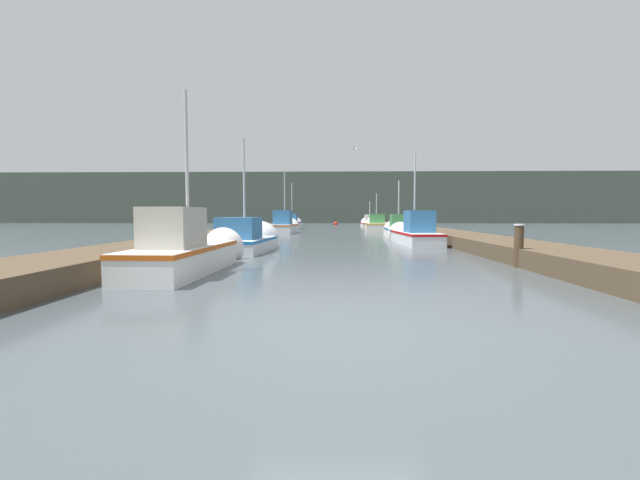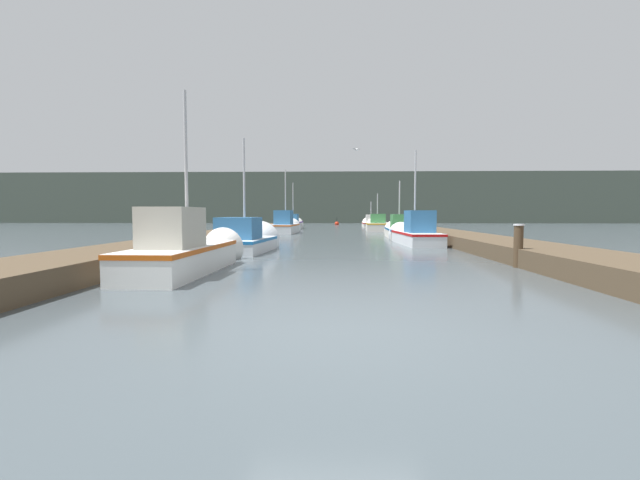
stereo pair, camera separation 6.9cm
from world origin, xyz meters
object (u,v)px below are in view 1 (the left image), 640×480
mooring_piling_0 (286,220)px  mooring_piling_3 (378,221)px  fishing_boat_0 (191,251)px  seagull_lead (356,150)px  fishing_boat_6 (292,224)px  channel_buoy (336,224)px  fishing_boat_4 (285,226)px  fishing_boat_7 (369,224)px  mooring_piling_2 (374,220)px  fishing_boat_1 (247,240)px  fishing_boat_3 (398,230)px  fishing_boat_2 (413,234)px  mooring_piling_1 (519,246)px  fishing_boat_5 (376,225)px

mooring_piling_0 → mooring_piling_3: 9.87m
fishing_boat_0 → seagull_lead: 17.76m
fishing_boat_6 → mooring_piling_3: bearing=33.4°
mooring_piling_3 → channel_buoy: mooring_piling_3 is taller
fishing_boat_4 → fishing_boat_7: 16.18m
mooring_piling_0 → fishing_boat_7: bearing=8.8°
fishing_boat_6 → fishing_boat_4: bearing=-87.4°
fishing_boat_4 → mooring_piling_3: fishing_boat_4 is taller
mooring_piling_0 → mooring_piling_3: size_ratio=1.17×
mooring_piling_0 → mooring_piling_3: (9.75, 1.55, -0.10)m
fishing_boat_7 → mooring_piling_0: 8.92m
fishing_boat_0 → channel_buoy: bearing=86.6°
fishing_boat_4 → seagull_lead: seagull_lead is taller
mooring_piling_0 → channel_buoy: mooring_piling_0 is taller
channel_buoy → fishing_boat_4: bearing=-99.8°
mooring_piling_2 → seagull_lead: (-3.38, -22.40, 4.74)m
mooring_piling_0 → channel_buoy: 10.77m
fishing_boat_1 → mooring_piling_3: size_ratio=4.09×
fishing_boat_4 → fishing_boat_6: 8.99m
mooring_piling_2 → seagull_lead: 23.15m
seagull_lead → fishing_boat_0: bearing=32.2°
fishing_boat_3 → fishing_boat_4: (-7.49, 5.17, 0.09)m
fishing_boat_3 → seagull_lead: 5.66m
fishing_boat_3 → mooring_piling_3: 19.76m
fishing_boat_6 → mooring_piling_2: bearing=46.9°
fishing_boat_1 → seagull_lead: bearing=70.7°
channel_buoy → fishing_boat_7: bearing=-66.2°
fishing_boat_0 → fishing_boat_7: fishing_boat_0 is taller
fishing_boat_2 → seagull_lead: bearing=108.4°
fishing_boat_3 → mooring_piling_1: 14.75m
mooring_piling_3 → channel_buoy: size_ratio=1.15×
fishing_boat_2 → mooring_piling_2: size_ratio=4.48×
mooring_piling_2 → seagull_lead: bearing=-98.6°
mooring_piling_0 → fishing_boat_1: bearing=-86.8°
fishing_boat_3 → mooring_piling_2: bearing=90.7°
mooring_piling_2 → seagull_lead: size_ratio=2.74×
fishing_boat_6 → fishing_boat_3: bearing=-60.5°
fishing_boat_7 → mooring_piling_3: bearing=12.2°
seagull_lead → mooring_piling_2: bearing=-139.3°
fishing_boat_3 → mooring_piling_2: size_ratio=4.41×
fishing_boat_4 → fishing_boat_5: bearing=34.1°
fishing_boat_4 → fishing_boat_5: 8.31m
fishing_boat_2 → seagull_lead: 8.38m
mooring_piling_3 → seagull_lead: (-3.43, -18.97, 4.82)m
fishing_boat_6 → fishing_boat_7: 9.44m
mooring_piling_3 → fishing_boat_7: bearing=-168.7°
fishing_boat_3 → fishing_boat_5: 9.46m
fishing_boat_3 → fishing_boat_7: (-0.07, 19.55, -0.08)m
fishing_boat_5 → fishing_boat_6: bearing=150.6°
channel_buoy → seagull_lead: size_ratio=2.09×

